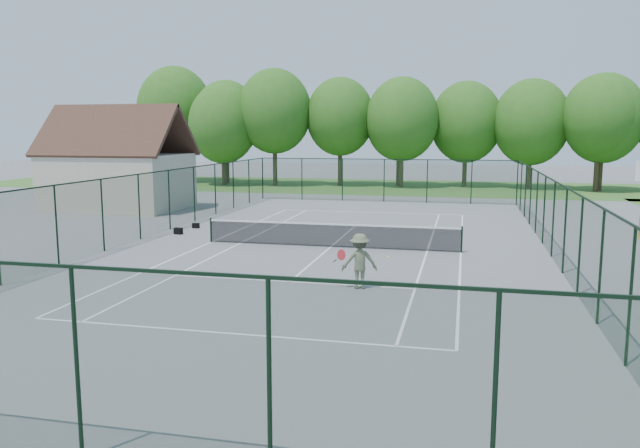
{
  "coord_description": "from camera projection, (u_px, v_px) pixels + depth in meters",
  "views": [
    {
      "loc": [
        5.53,
        -25.81,
        4.95
      ],
      "look_at": [
        0.0,
        -2.0,
        1.3
      ],
      "focal_mm": 35.0,
      "sensor_mm": 36.0,
      "label": 1
    }
  ],
  "objects": [
    {
      "name": "tennis_net",
      "position": [
        331.0,
        234.0,
        26.74
      ],
      "size": [
        11.08,
        0.08,
        1.1
      ],
      "color": "black",
      "rests_on": "ground"
    },
    {
      "name": "utility_building",
      "position": [
        118.0,
        160.0,
        39.59
      ],
      "size": [
        8.6,
        6.27,
        6.63
      ],
      "color": "beige",
      "rests_on": "ground"
    },
    {
      "name": "tennis_player",
      "position": [
        359.0,
        261.0,
        19.69
      ],
      "size": [
        1.78,
        0.96,
        1.76
      ],
      "color": "#5A6245",
      "rests_on": "ground"
    },
    {
      "name": "ground",
      "position": [
        331.0,
        247.0,
        26.83
      ],
      "size": [
        140.0,
        140.0,
        0.0
      ],
      "primitive_type": "plane",
      "color": "slate",
      "rests_on": "ground"
    },
    {
      "name": "sports_bag_b",
      "position": [
        196.0,
        226.0,
        32.07
      ],
      "size": [
        0.35,
        0.22,
        0.27
      ],
      "primitive_type": "cube",
      "rotation": [
        0.0,
        0.0,
        -0.03
      ],
      "color": "black",
      "rests_on": "ground"
    },
    {
      "name": "court_lines",
      "position": [
        331.0,
        247.0,
        26.83
      ],
      "size": [
        11.05,
        23.85,
        0.01
      ],
      "color": "white",
      "rests_on": "ground"
    },
    {
      "name": "fence_enclosure",
      "position": [
        331.0,
        211.0,
        26.6
      ],
      "size": [
        18.05,
        36.05,
        3.02
      ],
      "color": "#17361D",
      "rests_on": "ground"
    },
    {
      "name": "grass_far",
      "position": [
        401.0,
        187.0,
        55.73
      ],
      "size": [
        80.0,
        16.0,
        0.01
      ],
      "primitive_type": "cube",
      "color": "#44762C",
      "rests_on": "ground"
    },
    {
      "name": "sports_bag_a",
      "position": [
        178.0,
        231.0,
        30.19
      ],
      "size": [
        0.43,
        0.31,
        0.32
      ],
      "primitive_type": "cube",
      "rotation": [
        0.0,
        0.0,
        -0.2
      ],
      "color": "black",
      "rests_on": "ground"
    },
    {
      "name": "tree_line_far",
      "position": [
        402.0,
        119.0,
        54.85
      ],
      "size": [
        39.4,
        6.4,
        9.7
      ],
      "color": "#483823",
      "rests_on": "ground"
    }
  ]
}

